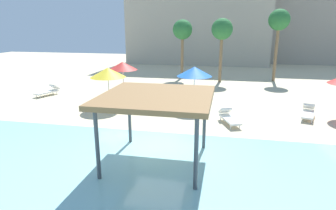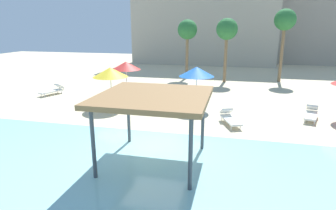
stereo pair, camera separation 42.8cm
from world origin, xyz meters
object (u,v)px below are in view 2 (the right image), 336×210
lounge_chair_0 (311,114)px  palm_tree_2 (285,22)px  beach_umbrella_blue_3 (197,72)px  palm_tree_1 (227,30)px  palm_tree_0 (187,31)px  beach_umbrella_yellow_2 (110,72)px  shade_pavilion (154,99)px  lounge_chair_1 (230,118)px  beach_umbrella_red_1 (126,66)px  lounge_chair_2 (53,90)px

lounge_chair_0 → palm_tree_2: 12.51m
beach_umbrella_blue_3 → palm_tree_1: palm_tree_1 is taller
palm_tree_0 → beach_umbrella_blue_3: bearing=-77.3°
beach_umbrella_yellow_2 → palm_tree_2: size_ratio=0.39×
palm_tree_0 → shade_pavilion: bearing=-84.1°
palm_tree_0 → palm_tree_2: 8.81m
beach_umbrella_yellow_2 → lounge_chair_1: (7.47, -1.57, -1.94)m
beach_umbrella_yellow_2 → lounge_chair_1: 7.87m
palm_tree_2 → beach_umbrella_red_1: bearing=-144.1°
palm_tree_1 → beach_umbrella_red_1: bearing=-133.6°
beach_umbrella_red_1 → beach_umbrella_blue_3: (5.47, -2.10, 0.07)m
palm_tree_0 → beach_umbrella_red_1: bearing=-109.6°
lounge_chair_1 → lounge_chair_2: same height
shade_pavilion → beach_umbrella_blue_3: size_ratio=1.50×
palm_tree_0 → palm_tree_1: 4.04m
beach_umbrella_yellow_2 → beach_umbrella_red_1: bearing=93.5°
lounge_chair_1 → palm_tree_0: bearing=177.3°
palm_tree_0 → palm_tree_1: (3.79, -1.38, 0.06)m
shade_pavilion → lounge_chair_1: bearing=62.8°
beach_umbrella_red_1 → lounge_chair_1: bearing=-31.6°
beach_umbrella_yellow_2 → beach_umbrella_blue_3: beach_umbrella_blue_3 is taller
beach_umbrella_blue_3 → lounge_chair_0: 6.95m
lounge_chair_0 → lounge_chair_1: bearing=-51.4°
palm_tree_2 → palm_tree_1: bearing=-164.7°
shade_pavilion → palm_tree_2: (6.86, 18.49, 2.92)m
beach_umbrella_yellow_2 → lounge_chair_2: 6.59m
lounge_chair_1 → palm_tree_2: 14.81m
beach_umbrella_blue_3 → lounge_chair_1: size_ratio=1.33×
shade_pavilion → beach_umbrella_yellow_2: (-4.77, 6.79, -0.23)m
beach_umbrella_blue_3 → lounge_chair_0: beach_umbrella_blue_3 is taller
lounge_chair_2 → palm_tree_2: (17.50, 9.40, 5.10)m
lounge_chair_2 → shade_pavilion: bearing=69.5°
lounge_chair_1 → shade_pavilion: bearing=-49.0°
beach_umbrella_blue_3 → beach_umbrella_yellow_2: bearing=-168.8°
palm_tree_0 → palm_tree_2: bearing=-0.2°
beach_umbrella_blue_3 → lounge_chair_2: 11.39m
beach_umbrella_red_1 → palm_tree_2: size_ratio=0.39×
shade_pavilion → palm_tree_0: bearing=95.9°
lounge_chair_0 → palm_tree_1: palm_tree_1 is taller
beach_umbrella_blue_3 → lounge_chair_0: bearing=-6.7°
beach_umbrella_red_1 → palm_tree_0: (3.05, 8.57, 2.34)m
shade_pavilion → beach_umbrella_red_1: 11.12m
beach_umbrella_blue_3 → palm_tree_2: 12.78m
beach_umbrella_blue_3 → lounge_chair_0: size_ratio=1.33×
lounge_chair_0 → beach_umbrella_red_1: bearing=-87.5°
lounge_chair_0 → lounge_chair_1: 4.78m
beach_umbrella_blue_3 → palm_tree_1: bearing=81.6°
shade_pavilion → palm_tree_2: bearing=69.7°
beach_umbrella_blue_3 → palm_tree_2: size_ratio=0.40×
beach_umbrella_yellow_2 → palm_tree_2: bearing=45.2°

